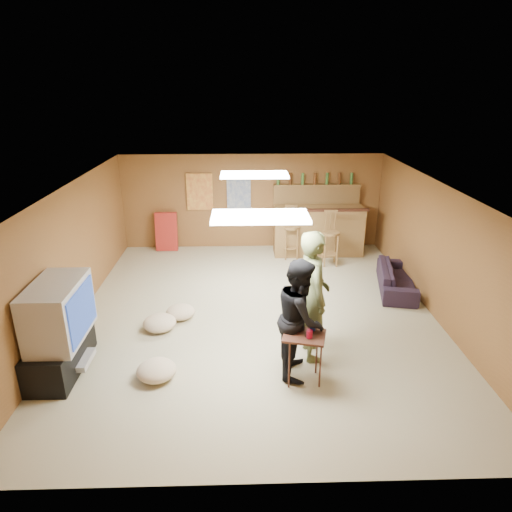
{
  "coord_description": "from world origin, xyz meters",
  "views": [
    {
      "loc": [
        -0.21,
        -6.9,
        3.72
      ],
      "look_at": [
        0.0,
        0.2,
        1.0
      ],
      "focal_mm": 32.0,
      "sensor_mm": 36.0,
      "label": 1
    }
  ],
  "objects_px": {
    "sofa": "(397,278)",
    "tray_table": "(303,358)",
    "bar_counter": "(318,231)",
    "person_black": "(301,318)",
    "person_olive": "(313,296)",
    "tv_body": "(58,311)"
  },
  "relations": [
    {
      "from": "sofa",
      "to": "tray_table",
      "type": "distance_m",
      "value": 3.51
    },
    {
      "from": "bar_counter",
      "to": "person_black",
      "type": "xyz_separation_m",
      "value": [
        -0.97,
        -4.56,
        0.27
      ]
    },
    {
      "from": "person_black",
      "to": "sofa",
      "type": "height_order",
      "value": "person_black"
    },
    {
      "from": "person_olive",
      "to": "sofa",
      "type": "height_order",
      "value": "person_olive"
    },
    {
      "from": "tv_body",
      "to": "tray_table",
      "type": "xyz_separation_m",
      "value": [
        3.21,
        -0.33,
        -0.55
      ]
    },
    {
      "from": "bar_counter",
      "to": "tray_table",
      "type": "relative_size",
      "value": 2.89
    },
    {
      "from": "tv_body",
      "to": "sofa",
      "type": "bearing_deg",
      "value": 24.51
    },
    {
      "from": "sofa",
      "to": "tray_table",
      "type": "height_order",
      "value": "tray_table"
    },
    {
      "from": "tv_body",
      "to": "person_olive",
      "type": "bearing_deg",
      "value": 4.73
    },
    {
      "from": "tv_body",
      "to": "sofa",
      "type": "xyz_separation_m",
      "value": [
        5.35,
        2.44,
        -0.67
      ]
    },
    {
      "from": "bar_counter",
      "to": "person_olive",
      "type": "distance_m",
      "value": 4.25
    },
    {
      "from": "tv_body",
      "to": "person_olive",
      "type": "relative_size",
      "value": 0.58
    },
    {
      "from": "bar_counter",
      "to": "tray_table",
      "type": "xyz_separation_m",
      "value": [
        -0.94,
        -4.78,
        -0.2
      ]
    },
    {
      "from": "tv_body",
      "to": "person_olive",
      "type": "height_order",
      "value": "person_olive"
    },
    {
      "from": "person_olive",
      "to": "tray_table",
      "type": "relative_size",
      "value": 2.73
    },
    {
      "from": "person_olive",
      "to": "person_black",
      "type": "relative_size",
      "value": 1.15
    },
    {
      "from": "person_black",
      "to": "tray_table",
      "type": "height_order",
      "value": "person_black"
    },
    {
      "from": "tv_body",
      "to": "sofa",
      "type": "relative_size",
      "value": 0.69
    },
    {
      "from": "bar_counter",
      "to": "sofa",
      "type": "bearing_deg",
      "value": -59.17
    },
    {
      "from": "tv_body",
      "to": "sofa",
      "type": "distance_m",
      "value": 5.92
    },
    {
      "from": "tray_table",
      "to": "person_olive",
      "type": "bearing_deg",
      "value": 72.57
    },
    {
      "from": "bar_counter",
      "to": "tray_table",
      "type": "distance_m",
      "value": 4.88
    }
  ]
}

